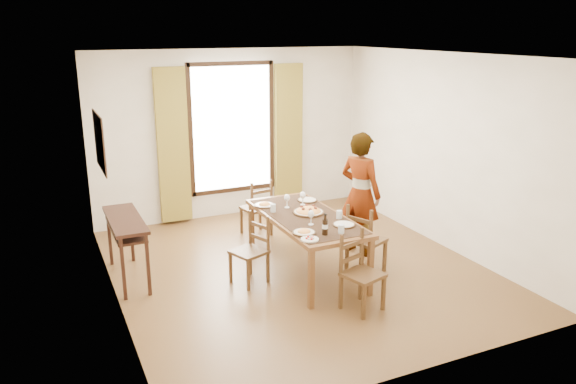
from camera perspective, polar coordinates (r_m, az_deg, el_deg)
name	(u,v)px	position (r m, az deg, el deg)	size (l,w,h in m)	color
ground	(297,269)	(7.35, 0.96, -7.79)	(5.00, 5.00, 0.00)	#4F2D18
room_shell	(293,150)	(6.98, 0.53, 4.24)	(4.60, 5.10, 2.74)	white
console_table	(125,227)	(7.09, -16.18, -3.43)	(0.38, 1.20, 0.80)	black
dining_table	(306,221)	(7.02, 1.83, -2.91)	(0.89, 1.93, 0.76)	brown
chair_west	(251,252)	(6.86, -3.79, -6.07)	(0.49, 0.49, 0.85)	#523B1B
chair_north	(257,209)	(8.38, -3.16, -1.77)	(0.44, 0.44, 0.87)	#523B1B
chair_south	(361,275)	(6.27, 7.38, -8.32)	(0.48, 0.48, 0.87)	#523B1B
chair_east	(365,241)	(7.15, 7.83, -4.99)	(0.53, 0.53, 0.91)	#523B1B
man	(360,194)	(7.66, 7.36, -0.17)	(0.62, 0.73, 1.69)	#94969C
plate_sw	(304,231)	(6.40, 1.64, -3.99)	(0.27, 0.27, 0.05)	silver
plate_se	(344,223)	(6.68, 5.70, -3.19)	(0.27, 0.27, 0.05)	silver
plate_nw	(265,204)	(7.37, -2.40, -1.21)	(0.27, 0.27, 0.05)	silver
plate_ne	(307,199)	(7.58, 1.97, -0.71)	(0.27, 0.27, 0.05)	silver
pasta_platter	(308,209)	(7.07, 2.09, -1.78)	(0.40, 0.40, 0.10)	orange
caprese_plate	(310,238)	(6.21, 2.23, -4.72)	(0.20, 0.20, 0.04)	silver
wine_glass_a	(311,217)	(6.65, 2.36, -2.59)	(0.08, 0.08, 0.18)	white
wine_glass_b	(303,198)	(7.39, 1.51, -0.64)	(0.08, 0.08, 0.18)	white
wine_glass_c	(287,201)	(7.27, -0.10, -0.91)	(0.08, 0.08, 0.18)	white
tumbler_a	(339,215)	(6.91, 5.23, -2.30)	(0.07, 0.07, 0.10)	silver
tumbler_b	(273,208)	(7.13, -1.53, -1.64)	(0.07, 0.07, 0.10)	silver
tumbler_c	(341,229)	(6.42, 5.43, -3.76)	(0.07, 0.07, 0.10)	silver
wine_bottle	(325,224)	(6.34, 3.79, -3.29)	(0.07, 0.07, 0.25)	black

